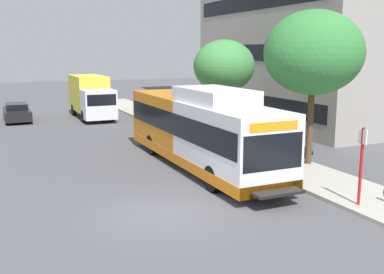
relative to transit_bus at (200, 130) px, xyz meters
name	(u,v)px	position (x,y,z in m)	size (l,w,h in m)	color
ground_plane	(105,160)	(-3.61, 3.10, -1.70)	(120.00, 120.00, 0.00)	#4C4C51
sidewalk_curb	(251,154)	(3.39, 1.10, -1.63)	(3.00, 56.00, 0.14)	#A8A399
transit_bus	(200,130)	(0.00, 0.00, 0.00)	(2.58, 12.25, 3.65)	white
bus_stop_sign_pole	(361,160)	(2.44, -7.17, -0.05)	(0.10, 0.36, 2.60)	red
street_tree_near_stop	(313,53)	(4.54, -1.92, 3.37)	(4.32, 4.32, 6.79)	#4C3823
street_tree_mid_block	(224,66)	(4.44, 6.06, 2.57)	(3.64, 3.64, 5.69)	#4C3823
parked_car_far_lane	(17,112)	(-6.62, 17.96, -1.04)	(1.80, 4.50, 1.33)	black
box_truck_background	(91,96)	(-1.19, 17.34, 0.04)	(2.32, 7.01, 3.25)	silver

